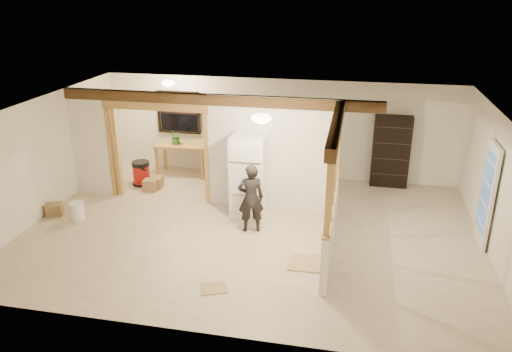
% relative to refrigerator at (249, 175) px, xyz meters
% --- Properties ---
extents(floor, '(9.00, 6.50, 0.01)m').
position_rel_refrigerator_xyz_m(floor, '(0.21, -0.79, -0.89)').
color(floor, beige).
rests_on(floor, ground).
extents(ceiling, '(9.00, 6.50, 0.01)m').
position_rel_refrigerator_xyz_m(ceiling, '(0.21, -0.79, 1.62)').
color(ceiling, white).
extents(wall_back, '(9.00, 0.01, 2.50)m').
position_rel_refrigerator_xyz_m(wall_back, '(0.21, 2.46, 0.37)').
color(wall_back, silver).
rests_on(wall_back, floor).
extents(wall_front, '(9.00, 0.01, 2.50)m').
position_rel_refrigerator_xyz_m(wall_front, '(0.21, -4.04, 0.37)').
color(wall_front, silver).
rests_on(wall_front, floor).
extents(wall_left, '(0.01, 6.50, 2.50)m').
position_rel_refrigerator_xyz_m(wall_left, '(-4.29, -0.79, 0.37)').
color(wall_left, silver).
rests_on(wall_left, floor).
extents(wall_right, '(0.01, 6.50, 2.50)m').
position_rel_refrigerator_xyz_m(wall_right, '(4.71, -0.79, 0.37)').
color(wall_right, silver).
rests_on(wall_right, floor).
extents(partition_left_stub, '(0.90, 0.12, 2.50)m').
position_rel_refrigerator_xyz_m(partition_left_stub, '(-3.84, 0.41, 0.37)').
color(partition_left_stub, white).
rests_on(partition_left_stub, floor).
extents(partition_center, '(2.80, 0.12, 2.50)m').
position_rel_refrigerator_xyz_m(partition_center, '(0.41, 0.41, 0.37)').
color(partition_center, white).
rests_on(partition_center, floor).
extents(doorway_frame, '(2.46, 0.14, 2.20)m').
position_rel_refrigerator_xyz_m(doorway_frame, '(-2.19, 0.41, 0.22)').
color(doorway_frame, tan).
rests_on(doorway_frame, floor).
extents(header_beam_back, '(7.00, 0.18, 0.22)m').
position_rel_refrigerator_xyz_m(header_beam_back, '(-0.79, 0.41, 1.50)').
color(header_beam_back, '#4D341A').
rests_on(header_beam_back, ceiling).
extents(header_beam_right, '(0.18, 3.30, 0.22)m').
position_rel_refrigerator_xyz_m(header_beam_right, '(1.81, -1.19, 1.50)').
color(header_beam_right, '#4D341A').
rests_on(header_beam_right, ceiling).
extents(pony_wall, '(0.12, 3.20, 1.00)m').
position_rel_refrigerator_xyz_m(pony_wall, '(1.81, -1.19, -0.38)').
color(pony_wall, white).
rests_on(pony_wall, floor).
extents(stud_partition, '(0.14, 3.20, 1.32)m').
position_rel_refrigerator_xyz_m(stud_partition, '(1.81, -1.19, 0.78)').
color(stud_partition, tan).
rests_on(stud_partition, pony_wall).
extents(window_back, '(1.12, 0.10, 1.10)m').
position_rel_refrigerator_xyz_m(window_back, '(-2.39, 2.38, 0.67)').
color(window_back, black).
rests_on(window_back, wall_back).
extents(french_door, '(0.12, 0.86, 2.00)m').
position_rel_refrigerator_xyz_m(french_door, '(4.63, -0.39, 0.12)').
color(french_door, white).
rests_on(french_door, floor).
extents(ceiling_dome_main, '(0.36, 0.36, 0.16)m').
position_rel_refrigerator_xyz_m(ceiling_dome_main, '(0.51, -1.29, 1.60)').
color(ceiling_dome_main, '#FFEABF').
rests_on(ceiling_dome_main, ceiling).
extents(ceiling_dome_util, '(0.32, 0.32, 0.14)m').
position_rel_refrigerator_xyz_m(ceiling_dome_util, '(-2.29, 1.51, 1.60)').
color(ceiling_dome_util, '#FFEABF').
rests_on(ceiling_dome_util, ceiling).
extents(hanging_bulb, '(0.07, 0.07, 0.07)m').
position_rel_refrigerator_xyz_m(hanging_bulb, '(-1.79, 0.81, 1.30)').
color(hanging_bulb, '#FFD88C').
rests_on(hanging_bulb, ceiling).
extents(refrigerator, '(0.73, 0.71, 1.76)m').
position_rel_refrigerator_xyz_m(refrigerator, '(0.00, 0.00, 0.00)').
color(refrigerator, silver).
rests_on(refrigerator, floor).
extents(woman, '(0.60, 0.48, 1.42)m').
position_rel_refrigerator_xyz_m(woman, '(0.21, -0.78, -0.17)').
color(woman, black).
rests_on(woman, floor).
extents(work_table, '(1.36, 0.73, 0.83)m').
position_rel_refrigerator_xyz_m(work_table, '(-2.20, 1.98, -0.46)').
color(work_table, tan).
rests_on(work_table, floor).
extents(potted_plant, '(0.42, 0.40, 0.37)m').
position_rel_refrigerator_xyz_m(potted_plant, '(-2.31, 1.91, 0.14)').
color(potted_plant, '#27582A').
rests_on(potted_plant, work_table).
extents(shop_vac, '(0.56, 0.56, 0.61)m').
position_rel_refrigerator_xyz_m(shop_vac, '(-2.97, 1.09, -0.58)').
color(shop_vac, '#A3120E').
rests_on(shop_vac, floor).
extents(bookshelf, '(0.88, 0.29, 1.77)m').
position_rel_refrigerator_xyz_m(bookshelf, '(3.02, 2.25, 0.00)').
color(bookshelf, black).
rests_on(bookshelf, floor).
extents(bucket, '(0.38, 0.38, 0.39)m').
position_rel_refrigerator_xyz_m(bucket, '(-3.49, -1.04, -0.69)').
color(bucket, white).
rests_on(bucket, floor).
extents(box_util_a, '(0.34, 0.29, 0.27)m').
position_rel_refrigerator_xyz_m(box_util_a, '(-2.61, 0.79, -0.75)').
color(box_util_a, olive).
rests_on(box_util_a, floor).
extents(box_util_b, '(0.31, 0.31, 0.28)m').
position_rel_refrigerator_xyz_m(box_util_b, '(-2.54, 0.97, -0.74)').
color(box_util_b, olive).
rests_on(box_util_b, floor).
extents(box_front, '(0.39, 0.36, 0.26)m').
position_rel_refrigerator_xyz_m(box_front, '(-4.10, -0.93, -0.75)').
color(box_front, olive).
rests_on(box_front, floor).
extents(floor_panel_near, '(0.62, 0.62, 0.02)m').
position_rel_refrigerator_xyz_m(floor_panel_near, '(1.43, -1.84, -0.87)').
color(floor_panel_near, tan).
rests_on(floor_panel_near, floor).
extents(floor_panel_far, '(0.54, 0.49, 0.01)m').
position_rel_refrigerator_xyz_m(floor_panel_far, '(0.04, -2.94, -0.87)').
color(floor_panel_far, tan).
rests_on(floor_panel_far, floor).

